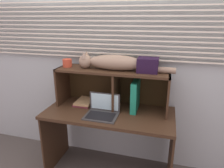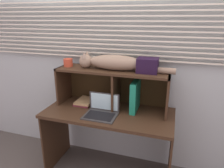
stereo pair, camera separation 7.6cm
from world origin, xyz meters
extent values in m
cube|color=#ACB9BB|center=(0.00, 0.55, 1.25)|extent=(4.40, 0.04, 2.50)
cube|color=silver|center=(0.00, 0.50, 1.20)|extent=(3.13, 0.02, 0.01)
cube|color=silver|center=(0.00, 0.50, 1.25)|extent=(3.13, 0.02, 0.01)
cube|color=silver|center=(0.00, 0.50, 1.29)|extent=(3.13, 0.02, 0.01)
cube|color=silver|center=(0.00, 0.50, 1.34)|extent=(3.13, 0.02, 0.01)
cube|color=silver|center=(0.00, 0.50, 1.38)|extent=(3.13, 0.02, 0.01)
cube|color=silver|center=(0.00, 0.50, 1.43)|extent=(3.13, 0.02, 0.01)
cube|color=silver|center=(0.00, 0.50, 1.48)|extent=(3.13, 0.02, 0.01)
cube|color=silver|center=(0.00, 0.50, 1.52)|extent=(3.13, 0.02, 0.01)
cube|color=silver|center=(0.00, 0.50, 1.57)|extent=(3.13, 0.02, 0.01)
cube|color=silver|center=(0.00, 0.50, 1.62)|extent=(3.13, 0.02, 0.01)
cube|color=silver|center=(0.00, 0.50, 1.66)|extent=(3.13, 0.02, 0.01)
cube|color=silver|center=(0.00, 0.50, 1.71)|extent=(3.13, 0.02, 0.01)
cube|color=silver|center=(0.00, 0.50, 1.75)|extent=(3.13, 0.02, 0.01)
cube|color=#3B2618|center=(0.00, 0.22, 0.70)|extent=(1.26, 0.57, 0.03)
cube|color=#3B2618|center=(-0.62, 0.22, 0.34)|extent=(0.02, 0.52, 0.69)
cube|color=#3B2618|center=(0.62, 0.22, 0.34)|extent=(0.02, 0.52, 0.69)
cube|color=#3B2618|center=(0.00, 0.35, 1.10)|extent=(1.12, 0.31, 0.02)
cube|color=#3B2618|center=(-0.55, 0.35, 0.92)|extent=(0.02, 0.31, 0.40)
cube|color=#3B2618|center=(0.55, 0.35, 0.92)|extent=(0.02, 0.31, 0.40)
cube|color=#3B2618|center=(0.04, 0.35, 0.91)|extent=(0.02, 0.29, 0.37)
cube|color=#372813|center=(0.00, 0.50, 0.92)|extent=(1.12, 0.01, 0.40)
ellipsoid|color=gray|center=(0.04, 0.35, 1.19)|extent=(0.54, 0.16, 0.15)
sphere|color=gray|center=(-0.28, 0.35, 1.18)|extent=(0.13, 0.13, 0.13)
cone|color=gray|center=(-0.28, 0.31, 1.25)|extent=(0.06, 0.06, 0.06)
cone|color=gray|center=(-0.28, 0.38, 1.25)|extent=(0.06, 0.06, 0.06)
cylinder|color=gray|center=(0.43, 0.35, 1.14)|extent=(0.34, 0.06, 0.06)
cube|color=#353535|center=(-0.04, 0.11, 0.72)|extent=(0.30, 0.24, 0.01)
cube|color=#353535|center=(-0.04, 0.22, 0.82)|extent=(0.30, 0.01, 0.18)
cube|color=#B2E0EA|center=(-0.04, 0.22, 0.82)|extent=(0.27, 0.00, 0.16)
cube|color=black|center=(-0.04, 0.10, 0.73)|extent=(0.26, 0.17, 0.00)
cube|color=#1A8363|center=(0.24, 0.35, 0.87)|extent=(0.06, 0.27, 0.30)
cube|color=maroon|center=(-0.31, 0.35, 0.73)|extent=(0.17, 0.23, 0.02)
cube|color=tan|center=(-0.30, 0.34, 0.75)|extent=(0.17, 0.23, 0.02)
cylinder|color=#C2452D|center=(-0.48, 0.35, 1.15)|extent=(0.09, 0.09, 0.08)
cube|color=black|center=(0.34, 0.35, 1.18)|extent=(0.19, 0.16, 0.13)
camera|label=1|loc=(0.51, -1.51, 1.60)|focal=32.51mm
camera|label=2|loc=(0.58, -1.49, 1.60)|focal=32.51mm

